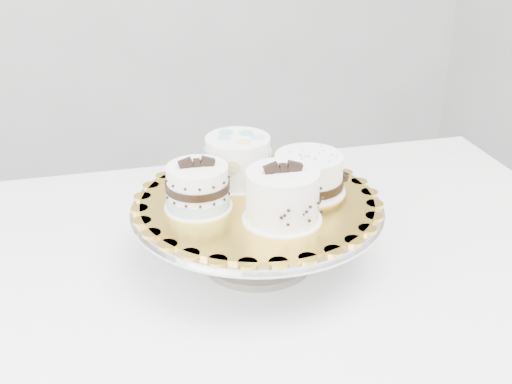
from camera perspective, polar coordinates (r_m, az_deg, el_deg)
name	(u,v)px	position (r m, az deg, el deg)	size (l,w,h in m)	color
table	(242,299)	(1.10, -1.25, -9.50)	(1.42, 1.04, 0.75)	white
cake_stand	(257,221)	(1.04, 0.11, -2.60)	(0.40, 0.40, 0.11)	gray
cake_board	(257,201)	(1.02, 0.11, -0.78)	(0.37, 0.37, 0.01)	gold
cake_swirl	(282,197)	(0.94, 2.36, -0.46)	(0.12, 0.12, 0.10)	white
cake_banded	(198,188)	(0.99, -5.20, 0.32)	(0.11, 0.11, 0.09)	white
cake_dots	(238,159)	(1.07, -1.62, 2.93)	(0.13, 0.13, 0.08)	white
cake_ribbon	(309,174)	(1.04, 4.74, 1.57)	(0.13, 0.12, 0.07)	white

